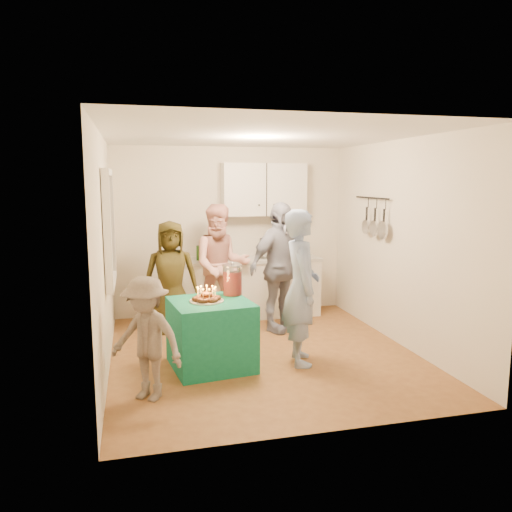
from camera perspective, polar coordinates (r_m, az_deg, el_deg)
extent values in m
plane|color=brown|center=(6.20, 0.79, -11.04)|extent=(4.00, 4.00, 0.00)
plane|color=white|center=(5.86, 0.85, 13.64)|extent=(4.00, 4.00, 0.00)
plane|color=silver|center=(7.83, -2.91, 2.84)|extent=(3.60, 3.60, 0.00)
plane|color=silver|center=(5.71, -16.92, 0.33)|extent=(4.00, 4.00, 0.00)
plane|color=silver|center=(6.58, 16.16, 1.41)|extent=(4.00, 4.00, 0.00)
cube|color=black|center=(5.98, -16.60, 3.11)|extent=(0.04, 1.00, 1.20)
cube|color=white|center=(7.72, -0.98, -3.78)|extent=(2.20, 0.58, 0.86)
cube|color=beige|center=(7.64, -0.98, -0.44)|extent=(2.24, 0.62, 0.05)
cube|color=white|center=(7.76, 0.92, 7.60)|extent=(1.30, 0.30, 0.80)
cube|color=black|center=(7.13, 12.88, 4.49)|extent=(0.12, 1.00, 0.60)
imported|color=white|center=(7.72, 2.30, 0.90)|extent=(0.57, 0.45, 0.28)
cube|color=#106E4E|center=(5.69, -5.17, -8.88)|extent=(0.95, 0.95, 0.76)
cylinder|color=#B7120E|center=(5.83, -2.72, -2.83)|extent=(0.22, 0.22, 0.34)
imported|color=#91A8D4|center=(5.70, 5.17, -3.58)|extent=(0.52, 0.71, 1.77)
imported|color=brown|center=(7.00, -9.70, -2.33)|extent=(0.76, 0.50, 1.55)
imported|color=#E67E78|center=(7.17, -4.00, -1.10)|extent=(0.89, 0.70, 1.76)
imported|color=#101438|center=(6.90, 2.62, -1.29)|extent=(1.13, 0.91, 1.80)
imported|color=#655951|center=(4.91, -12.40, -9.21)|extent=(0.89, 0.83, 1.20)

